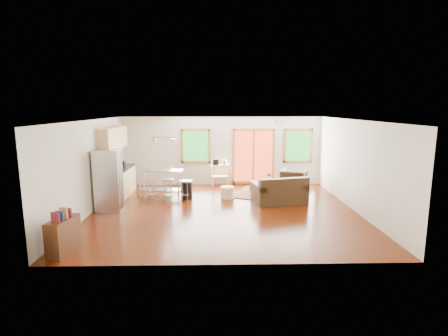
{
  "coord_description": "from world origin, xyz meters",
  "views": [
    {
      "loc": [
        -0.24,
        -9.71,
        2.95
      ],
      "look_at": [
        0.0,
        0.3,
        1.2
      ],
      "focal_mm": 28.0,
      "sensor_mm": 36.0,
      "label": 1
    }
  ],
  "objects_px": {
    "rug": "(271,194)",
    "coffee_table": "(282,183)",
    "refrigerator": "(109,180)",
    "loveseat": "(280,192)",
    "armchair": "(294,179)",
    "ottoman": "(260,187)",
    "island": "(161,178)",
    "kitchen_cart": "(219,168)"
  },
  "relations": [
    {
      "from": "loveseat",
      "to": "refrigerator",
      "type": "bearing_deg",
      "value": 173.33
    },
    {
      "from": "loveseat",
      "to": "rug",
      "type": "bearing_deg",
      "value": 82.88
    },
    {
      "from": "rug",
      "to": "ottoman",
      "type": "height_order",
      "value": "ottoman"
    },
    {
      "from": "island",
      "to": "loveseat",
      "type": "bearing_deg",
      "value": -12.87
    },
    {
      "from": "coffee_table",
      "to": "refrigerator",
      "type": "bearing_deg",
      "value": -161.68
    },
    {
      "from": "refrigerator",
      "to": "island",
      "type": "distance_m",
      "value": 1.92
    },
    {
      "from": "loveseat",
      "to": "armchair",
      "type": "bearing_deg",
      "value": 50.92
    },
    {
      "from": "ottoman",
      "to": "kitchen_cart",
      "type": "bearing_deg",
      "value": 144.38
    },
    {
      "from": "rug",
      "to": "refrigerator",
      "type": "bearing_deg",
      "value": -162.54
    },
    {
      "from": "rug",
      "to": "coffee_table",
      "type": "bearing_deg",
      "value": 28.01
    },
    {
      "from": "ottoman",
      "to": "armchair",
      "type": "bearing_deg",
      "value": 8.53
    },
    {
      "from": "ottoman",
      "to": "island",
      "type": "distance_m",
      "value": 3.45
    },
    {
      "from": "refrigerator",
      "to": "kitchen_cart",
      "type": "height_order",
      "value": "refrigerator"
    },
    {
      "from": "rug",
      "to": "coffee_table",
      "type": "height_order",
      "value": "coffee_table"
    },
    {
      "from": "armchair",
      "to": "refrigerator",
      "type": "bearing_deg",
      "value": 43.64
    },
    {
      "from": "rug",
      "to": "island",
      "type": "bearing_deg",
      "value": -177.65
    },
    {
      "from": "refrigerator",
      "to": "rug",
      "type": "bearing_deg",
      "value": 13.63
    },
    {
      "from": "loveseat",
      "to": "ottoman",
      "type": "relative_size",
      "value": 3.06
    },
    {
      "from": "rug",
      "to": "armchair",
      "type": "height_order",
      "value": "armchair"
    },
    {
      "from": "rug",
      "to": "coffee_table",
      "type": "relative_size",
      "value": 2.08
    },
    {
      "from": "coffee_table",
      "to": "island",
      "type": "height_order",
      "value": "island"
    },
    {
      "from": "loveseat",
      "to": "island",
      "type": "relative_size",
      "value": 1.16
    },
    {
      "from": "coffee_table",
      "to": "kitchen_cart",
      "type": "xyz_separation_m",
      "value": [
        -2.16,
        1.17,
        0.36
      ]
    },
    {
      "from": "coffee_table",
      "to": "refrigerator",
      "type": "height_order",
      "value": "refrigerator"
    },
    {
      "from": "refrigerator",
      "to": "armchair",
      "type": "bearing_deg",
      "value": 16.06
    },
    {
      "from": "coffee_table",
      "to": "ottoman",
      "type": "xyz_separation_m",
      "value": [
        -0.75,
        0.15,
        -0.16
      ]
    },
    {
      "from": "coffee_table",
      "to": "armchair",
      "type": "relative_size",
      "value": 1.33
    },
    {
      "from": "loveseat",
      "to": "kitchen_cart",
      "type": "height_order",
      "value": "kitchen_cart"
    },
    {
      "from": "loveseat",
      "to": "island",
      "type": "xyz_separation_m",
      "value": [
        -3.82,
        0.87,
        0.29
      ]
    },
    {
      "from": "armchair",
      "to": "kitchen_cart",
      "type": "relative_size",
      "value": 0.83
    },
    {
      "from": "rug",
      "to": "kitchen_cart",
      "type": "bearing_deg",
      "value": 141.63
    },
    {
      "from": "ottoman",
      "to": "coffee_table",
      "type": "bearing_deg",
      "value": -11.69
    },
    {
      "from": "refrigerator",
      "to": "loveseat",
      "type": "bearing_deg",
      "value": 2.26
    },
    {
      "from": "refrigerator",
      "to": "kitchen_cart",
      "type": "distance_m",
      "value": 4.39
    },
    {
      "from": "refrigerator",
      "to": "kitchen_cart",
      "type": "bearing_deg",
      "value": 38.56
    },
    {
      "from": "rug",
      "to": "coffee_table",
      "type": "xyz_separation_m",
      "value": [
        0.41,
        0.22,
        0.34
      ]
    },
    {
      "from": "armchair",
      "to": "coffee_table",
      "type": "bearing_deg",
      "value": 59.24
    },
    {
      "from": "loveseat",
      "to": "coffee_table",
      "type": "bearing_deg",
      "value": 63.29
    },
    {
      "from": "loveseat",
      "to": "armchair",
      "type": "height_order",
      "value": "armchair"
    },
    {
      "from": "loveseat",
      "to": "ottoman",
      "type": "height_order",
      "value": "loveseat"
    },
    {
      "from": "loveseat",
      "to": "coffee_table",
      "type": "distance_m",
      "value": 1.28
    },
    {
      "from": "armchair",
      "to": "ottoman",
      "type": "height_order",
      "value": "armchair"
    }
  ]
}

